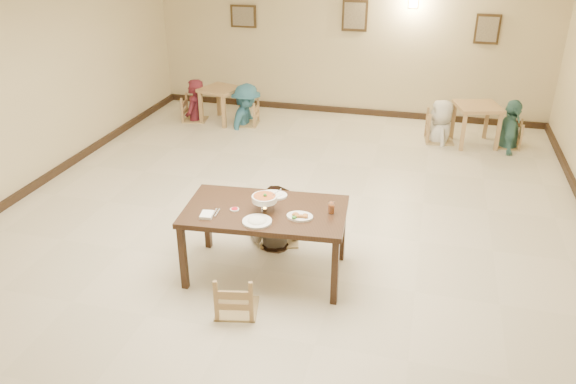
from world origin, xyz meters
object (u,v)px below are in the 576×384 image
(bg_table_left, at_px, (221,94))
(bg_chair_lr, at_px, (246,102))
(bg_diner_c, at_px, (444,100))
(main_table, at_px, (265,216))
(bg_chair_rl, at_px, (442,113))
(bg_chair_ll, at_px, (194,98))
(bg_diner_a, at_px, (192,79))
(main_diner, at_px, (274,186))
(chair_near, at_px, (235,273))
(bg_chair_rr, at_px, (511,123))
(chair_far, at_px, (279,204))
(curry_warmer, at_px, (265,199))
(drink_glass, at_px, (331,208))
(bg_table_right, at_px, (477,112))
(bg_diner_b, at_px, (245,84))
(bg_diner_d, at_px, (515,100))

(bg_table_left, bearing_deg, bg_chair_lr, -5.78)
(bg_table_left, distance_m, bg_diner_c, 4.29)
(main_table, bearing_deg, bg_chair_rl, 64.55)
(bg_diner_c, bearing_deg, bg_chair_ll, -102.90)
(bg_chair_ll, xyz_separation_m, bg_diner_a, (0.00, 0.00, 0.37))
(main_table, relative_size, main_diner, 1.19)
(chair_near, relative_size, bg_chair_rr, 1.02)
(chair_far, bearing_deg, bg_chair_lr, 98.71)
(main_diner, distance_m, bg_chair_ll, 5.09)
(bg_chair_rr, bearing_deg, chair_far, -33.71)
(curry_warmer, xyz_separation_m, bg_diner_c, (1.86, 4.96, -0.20))
(drink_glass, relative_size, bg_chair_rr, 0.15)
(chair_near, height_order, bg_chair_rr, chair_near)
(curry_warmer, bearing_deg, bg_diner_c, 69.48)
(main_diner, distance_m, bg_chair_rr, 5.33)
(main_table, xyz_separation_m, bg_table_right, (2.47, 4.92, -0.15))
(chair_near, distance_m, bg_diner_c, 6.01)
(main_table, distance_m, bg_table_left, 5.53)
(bg_diner_a, bearing_deg, bg_chair_rr, 87.62)
(bg_diner_b, bearing_deg, bg_chair_lr, 0.00)
(bg_chair_ll, relative_size, bg_chair_lr, 1.03)
(bg_table_right, height_order, bg_diner_d, bg_diner_d)
(drink_glass, distance_m, bg_chair_rl, 4.99)
(drink_glass, height_order, bg_chair_ll, drink_glass)
(bg_chair_rl, bearing_deg, drink_glass, 160.02)
(chair_near, bearing_deg, bg_chair_rl, -120.90)
(drink_glass, height_order, bg_chair_rl, bg_chair_rl)
(bg_chair_ll, height_order, bg_chair_rr, bg_chair_ll)
(bg_chair_ll, distance_m, bg_diner_d, 6.05)
(main_table, distance_m, bg_diner_d, 5.84)
(bg_chair_ll, bearing_deg, bg_table_right, -99.28)
(chair_far, relative_size, bg_chair_rr, 1.14)
(bg_table_right, distance_m, bg_diner_b, 4.34)
(chair_near, relative_size, main_diner, 0.59)
(bg_diner_c, bearing_deg, bg_table_left, -103.87)
(chair_near, xyz_separation_m, bg_chair_rr, (3.17, 5.70, -0.01))
(bg_chair_rl, bearing_deg, bg_table_right, -97.82)
(bg_table_right, bearing_deg, bg_diner_d, 4.47)
(bg_table_left, bearing_deg, bg_chair_rr, -0.04)
(chair_near, bearing_deg, bg_chair_rr, -130.84)
(chair_far, bearing_deg, bg_table_right, 43.80)
(chair_near, relative_size, bg_diner_d, 0.53)
(bg_diner_a, bearing_deg, curry_warmer, 28.05)
(chair_far, xyz_separation_m, bg_diner_d, (3.12, 4.20, 0.35))
(drink_glass, distance_m, bg_chair_lr, 5.49)
(bg_table_right, distance_m, bg_chair_lr, 4.34)
(bg_chair_lr, bearing_deg, bg_table_right, 85.17)
(bg_table_left, bearing_deg, chair_near, -67.90)
(bg_chair_rr, bearing_deg, bg_table_left, -87.14)
(bg_table_left, bearing_deg, bg_chair_ll, -172.02)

